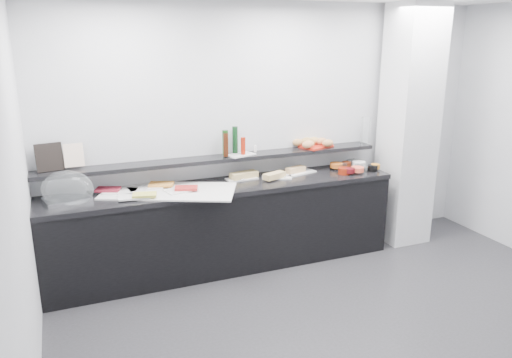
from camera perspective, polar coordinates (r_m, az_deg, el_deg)
name	(u,v)px	position (r m, az deg, el deg)	size (l,w,h in m)	color
ground	(374,338)	(4.34, 13.36, -17.25)	(5.00, 5.00, 0.00)	#2D2D30
back_wall	(275,131)	(5.47, 2.23, 5.51)	(5.00, 0.02, 2.70)	silver
column	(408,127)	(5.96, 17.01, 5.69)	(0.50, 0.50, 2.70)	silver
buffet_cabinet	(225,228)	(5.22, -3.59, -5.65)	(3.60, 0.60, 0.85)	black
counter_top	(224,187)	(5.07, -3.68, -0.92)	(3.62, 0.62, 0.05)	black
wall_shelf	(218,159)	(5.16, -4.34, 2.32)	(3.60, 0.25, 0.04)	black
cloche_base	(67,200)	(4.85, -20.77, -2.21)	(0.39, 0.26, 0.04)	silver
cloche_dome	(67,189)	(4.80, -20.74, -1.08)	(0.47, 0.31, 0.34)	white
linen_runner	(169,191)	(4.90, -9.89, -1.35)	(1.26, 0.59, 0.01)	silver
platter_meat_a	(120,191)	(4.94, -15.26, -1.36)	(0.31, 0.20, 0.01)	white
food_meat_a	(108,189)	(4.97, -16.56, -1.13)	(0.22, 0.14, 0.02)	maroon
platter_salmon	(144,187)	(5.01, -12.65, -0.94)	(0.32, 0.21, 0.01)	silver
food_salmon	(161,184)	(5.01, -10.77, -0.58)	(0.24, 0.15, 0.02)	orange
platter_cheese	(134,196)	(4.75, -13.76, -1.95)	(0.28, 0.19, 0.01)	white
food_cheese	(145,195)	(4.72, -12.62, -1.77)	(0.22, 0.14, 0.02)	#CBC64F
platter_meat_b	(180,190)	(4.86, -8.65, -1.26)	(0.28, 0.19, 0.01)	white
food_meat_b	(186,188)	(4.85, -7.97, -1.03)	(0.22, 0.14, 0.02)	maroon
sandwich_plate_left	(242,179)	(5.23, -1.66, 0.03)	(0.33, 0.14, 0.01)	silver
sandwich_food_left	(244,175)	(5.24, -1.39, 0.48)	(0.30, 0.11, 0.06)	tan
tongs_left	(245,179)	(5.19, -1.29, 0.04)	(0.01, 0.01, 0.16)	silver
sandwich_plate_mid	(277,178)	(5.28, 2.39, 0.17)	(0.31, 0.13, 0.01)	white
sandwich_food_mid	(274,176)	(5.21, 2.12, 0.40)	(0.25, 0.10, 0.06)	tan
tongs_mid	(280,178)	(5.23, 2.71, 0.14)	(0.01, 0.01, 0.16)	#BABDC2
sandwich_plate_right	(299,173)	(5.48, 4.93, 0.73)	(0.38, 0.16, 0.01)	white
sandwich_food_right	(296,170)	(5.46, 4.55, 1.07)	(0.23, 0.09, 0.06)	tan
tongs_right	(293,174)	(5.38, 4.27, 0.58)	(0.01, 0.01, 0.16)	silver
bowl_glass_fruit	(340,166)	(5.72, 9.54, 1.49)	(0.17, 0.17, 0.07)	silver
fill_glass_fruit	(336,165)	(5.69, 9.17, 1.56)	(0.14, 0.14, 0.05)	#D1611C
bowl_black_jam	(336,166)	(5.71, 9.09, 1.50)	(0.13, 0.13, 0.07)	black
fill_black_jam	(347,164)	(5.77, 10.31, 1.72)	(0.10, 0.10, 0.05)	#63230E
bowl_glass_cream	(355,164)	(5.85, 11.26, 1.75)	(0.20, 0.20, 0.07)	white
fill_glass_cream	(359,164)	(5.80, 11.67, 1.72)	(0.15, 0.15, 0.05)	white
bowl_red_jam	(344,171)	(5.51, 10.05, 0.92)	(0.13, 0.13, 0.07)	maroon
fill_red_jam	(350,171)	(5.49, 10.69, 0.96)	(0.11, 0.11, 0.05)	#510B10
bowl_glass_salmon	(361,168)	(5.67, 11.90, 1.24)	(0.15, 0.15, 0.07)	white
fill_glass_salmon	(357,169)	(5.56, 11.50, 1.10)	(0.14, 0.14, 0.05)	#F75B3C
bowl_black_fruit	(373,168)	(5.69, 13.17, 1.22)	(0.11, 0.11, 0.07)	black
fill_black_fruit	(375,166)	(5.73, 13.49, 1.42)	(0.10, 0.10, 0.05)	orange
framed_print	(49,157)	(4.96, -22.56, 2.31)	(0.24, 0.02, 0.26)	black
print_art	(74,155)	(4.96, -20.11, 2.57)	(0.18, 0.00, 0.22)	beige
condiment_tray	(240,155)	(5.21, -1.79, 2.79)	(0.29, 0.18, 0.01)	silver
bottle_green_a	(225,143)	(5.15, -3.53, 4.16)	(0.06, 0.06, 0.26)	#113E13
bottle_brown	(226,145)	(5.10, -3.47, 3.91)	(0.05, 0.05, 0.24)	#351609
bottle_green_b	(235,140)	(5.25, -2.41, 4.51)	(0.06, 0.06, 0.28)	black
bottle_hot	(243,146)	(5.19, -1.48, 3.81)	(0.05, 0.05, 0.18)	#9E1D0B
shaker_salt	(244,150)	(5.23, -1.42, 3.31)	(0.03, 0.03, 0.07)	white
shaker_pepper	(255,149)	(5.30, -0.08, 3.49)	(0.03, 0.03, 0.07)	white
bread_tray	(316,146)	(5.63, 6.88, 3.73)	(0.34, 0.24, 0.02)	#AC2012
bread_roll_nw	(298,142)	(5.57, 4.79, 4.20)	(0.12, 0.08, 0.08)	#B88146
bread_roll_n	(307,141)	(5.65, 5.84, 4.34)	(0.14, 0.09, 0.08)	#AD8042
bread_roll_ne	(314,141)	(5.68, 6.64, 4.38)	(0.13, 0.08, 0.08)	#BA8B47
bread_roll_sw	(307,145)	(5.46, 5.89, 3.92)	(0.12, 0.08, 0.08)	#D48751
bread_roll_s	(308,144)	(5.48, 5.99, 3.97)	(0.15, 0.09, 0.08)	tan
bread_roll_se	(328,143)	(5.57, 8.20, 4.09)	(0.14, 0.09, 0.08)	#B47744
bread_roll_mide	(322,141)	(5.66, 7.52, 4.31)	(0.12, 0.08, 0.08)	#C27E4A
carafe	(366,130)	(5.92, 12.42, 5.47)	(0.11, 0.11, 0.30)	white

